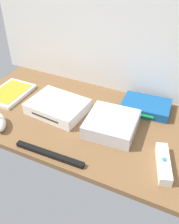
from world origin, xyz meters
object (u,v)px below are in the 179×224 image
at_px(game_console, 58,106).
at_px(network_router, 146,106).
at_px(sensor_bar, 49,154).
at_px(game_case, 10,93).
at_px(remote_wand, 163,163).
at_px(mini_computer, 112,124).

relative_size(game_console, network_router, 1.18).
relative_size(game_console, sensor_bar, 0.93).
distance_m(game_case, remote_wand, 0.68).
height_order(game_case, remote_wand, remote_wand).
height_order(game_console, sensor_bar, game_console).
height_order(game_console, mini_computer, mini_computer).
bearing_deg(game_console, game_case, -177.56).
bearing_deg(network_router, game_case, -169.87).
distance_m(network_router, sensor_bar, 0.42).
xyz_separation_m(remote_wand, sensor_bar, (-0.33, -0.11, -0.01)).
bearing_deg(game_case, sensor_bar, -33.79).
bearing_deg(game_case, mini_computer, -3.14).
distance_m(game_console, sensor_bar, 0.24).
bearing_deg(remote_wand, network_router, 97.54).
bearing_deg(mini_computer, game_console, 175.82).
height_order(mini_computer, network_router, mini_computer).
xyz_separation_m(mini_computer, network_router, (0.08, 0.17, -0.01)).
xyz_separation_m(game_console, sensor_bar, (0.10, -0.22, -0.01)).
distance_m(mini_computer, sensor_bar, 0.24).
bearing_deg(game_console, network_router, 31.23).
distance_m(network_router, remote_wand, 0.29).
xyz_separation_m(mini_computer, game_case, (-0.47, 0.03, -0.02)).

